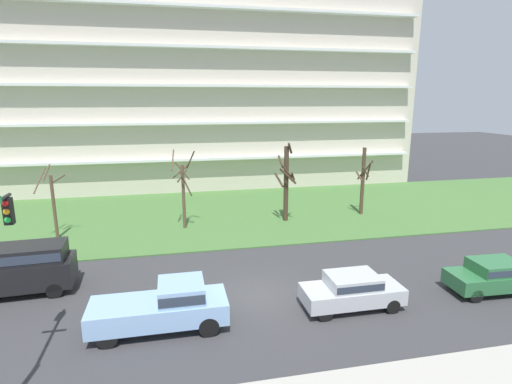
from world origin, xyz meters
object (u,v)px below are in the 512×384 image
at_px(tree_far_left, 53,203).
at_px(sedan_green_near_left, 495,275).
at_px(sedan_silver_center_left, 352,289).
at_px(van_black_center_right, 14,266).
at_px(tree_right, 363,180).
at_px(tree_center, 286,182).
at_px(pickup_blue_near_right, 165,305).
at_px(tree_left, 183,189).

distance_m(tree_far_left, sedan_green_near_left, 25.71).
xyz_separation_m(sedan_silver_center_left, van_black_center_right, (-14.98, 4.50, 0.52)).
relative_size(tree_right, van_black_center_right, 1.01).
distance_m(tree_center, sedan_silver_center_left, 13.19).
height_order(tree_right, pickup_blue_near_right, tree_right).
height_order(tree_left, pickup_blue_near_right, tree_left).
height_order(sedan_silver_center_left, pickup_blue_near_right, pickup_blue_near_right).
relative_size(tree_center, tree_right, 1.11).
height_order(sedan_green_near_left, van_black_center_right, van_black_center_right).
bearing_deg(sedan_green_near_left, tree_far_left, 153.66).
bearing_deg(pickup_blue_near_right, tree_center, 56.37).
height_order(sedan_silver_center_left, van_black_center_right, van_black_center_right).
distance_m(tree_right, sedan_green_near_left, 13.65).
bearing_deg(tree_center, pickup_blue_near_right, -123.90).
bearing_deg(van_black_center_right, tree_center, -154.93).
height_order(tree_right, van_black_center_right, tree_right).
height_order(tree_left, sedan_green_near_left, tree_left).
relative_size(sedan_green_near_left, pickup_blue_near_right, 0.83).
distance_m(tree_left, tree_center, 7.49).
xyz_separation_m(tree_left, pickup_blue_near_right, (-1.24, -12.81, -1.86)).
distance_m(tree_right, sedan_silver_center_left, 15.39).
bearing_deg(tree_far_left, van_black_center_right, -88.72).
xyz_separation_m(tree_left, sedan_silver_center_left, (6.79, -12.81, -2.00)).
xyz_separation_m(tree_far_left, van_black_center_right, (0.18, -7.88, -1.09)).
height_order(tree_left, sedan_silver_center_left, tree_left).
height_order(tree_center, pickup_blue_near_right, tree_center).
bearing_deg(tree_right, tree_far_left, -177.11).
relative_size(tree_center, sedan_green_near_left, 1.33).
bearing_deg(sedan_green_near_left, van_black_center_right, 171.10).
xyz_separation_m(tree_center, tree_right, (6.43, 0.52, -0.25)).
bearing_deg(tree_center, sedan_silver_center_left, -93.09).
relative_size(tree_left, sedan_green_near_left, 1.25).
relative_size(tree_far_left, sedan_silver_center_left, 1.12).
bearing_deg(sedan_green_near_left, sedan_silver_center_left, -177.49).
bearing_deg(pickup_blue_near_right, tree_right, 41.98).
relative_size(sedan_silver_center_left, pickup_blue_near_right, 0.81).
bearing_deg(van_black_center_right, tree_left, -137.92).
bearing_deg(van_black_center_right, tree_far_left, -92.08).
relative_size(tree_left, tree_right, 1.04).
height_order(tree_right, sedan_green_near_left, tree_right).
bearing_deg(sedan_green_near_left, tree_right, 93.35).
height_order(sedan_green_near_left, sedan_silver_center_left, same).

